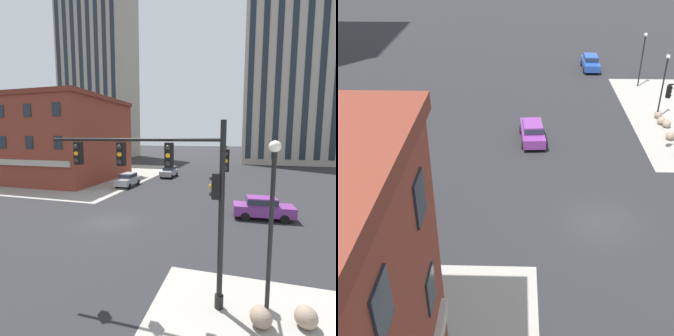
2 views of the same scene
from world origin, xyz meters
TOP-DOWN VIEW (x-y plane):
  - ground_plane at (0.00, 0.00)m, footprint 320.00×320.00m
  - sidewalk_far_corner at (-20.00, 20.00)m, footprint 32.00×32.00m
  - traffic_signal_main at (6.89, -7.16)m, footprint 6.99×2.09m
  - bollard_sphere_curb_a at (9.84, -7.89)m, footprint 0.72×0.72m
  - bollard_sphere_curb_b at (11.25, -7.49)m, footprint 0.72×0.72m
  - street_lamp_corner_near at (10.00, -7.82)m, footprint 0.36×0.36m
  - car_main_southbound_far at (10.72, 3.89)m, footprint 4.50×2.10m
  - car_cross_westbound at (-1.72, 21.34)m, footprint 2.01×4.46m
  - car_parked_curb at (-4.72, 12.80)m, footprint 1.92×4.41m
  - storefront_block_near_corner at (-19.16, 15.63)m, footprint 20.73×15.68m
  - residential_tower_skyline_right at (18.75, 53.38)m, footprint 19.83×20.21m
  - residential_tower_skyline_left at (-33.43, 54.70)m, footprint 20.04×15.56m

SIDE VIEW (x-z plane):
  - ground_plane at x=0.00m, z-range 0.00..0.00m
  - sidewalk_far_corner at x=-20.00m, z-range -0.01..0.01m
  - bollard_sphere_curb_a at x=9.84m, z-range 0.00..0.72m
  - bollard_sphere_curb_b at x=11.25m, z-range 0.00..0.72m
  - car_main_southbound_far at x=10.72m, z-range 0.08..1.76m
  - car_cross_westbound at x=-1.72m, z-range 0.08..1.76m
  - car_parked_curb at x=-4.72m, z-range 0.08..1.76m
  - street_lamp_corner_near at x=10.00m, z-range 0.71..6.83m
  - traffic_signal_main at x=6.89m, z-range 1.13..7.91m
  - storefront_block_near_corner at x=-19.16m, z-range 0.01..11.79m
  - residential_tower_skyline_left at x=-33.43m, z-range 0.02..59.01m
  - residential_tower_skyline_right at x=18.75m, z-range 0.02..70.75m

